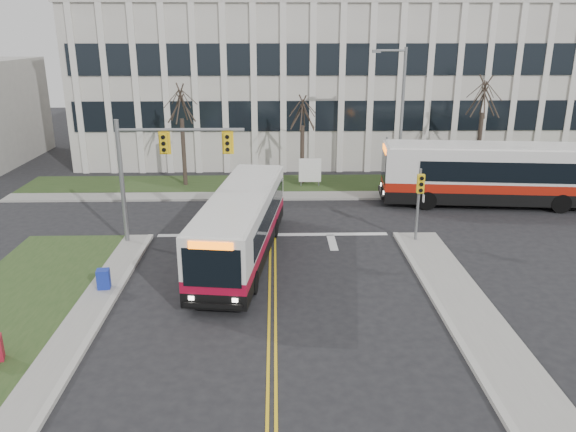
{
  "coord_description": "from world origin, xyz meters",
  "views": [
    {
      "loc": [
        0.15,
        -19.33,
        10.16
      ],
      "look_at": [
        0.73,
        5.28,
        2.0
      ],
      "focal_mm": 35.0,
      "sensor_mm": 36.0,
      "label": 1
    }
  ],
  "objects_px": {
    "streetlight": "(399,113)",
    "bus_main": "(242,227)",
    "directory_sign": "(310,171)",
    "bus_cross": "(497,176)",
    "newspaper_box_blue": "(104,280)"
  },
  "relations": [
    {
      "from": "directory_sign",
      "to": "bus_cross",
      "type": "relative_size",
      "value": 0.15
    },
    {
      "from": "directory_sign",
      "to": "bus_cross",
      "type": "bearing_deg",
      "value": -21.1
    },
    {
      "from": "bus_main",
      "to": "bus_cross",
      "type": "height_order",
      "value": "bus_cross"
    },
    {
      "from": "directory_sign",
      "to": "streetlight",
      "type": "bearing_deg",
      "value": -13.23
    },
    {
      "from": "newspaper_box_blue",
      "to": "bus_main",
      "type": "bearing_deg",
      "value": 24.27
    },
    {
      "from": "bus_cross",
      "to": "streetlight",
      "type": "bearing_deg",
      "value": -112.42
    },
    {
      "from": "directory_sign",
      "to": "bus_main",
      "type": "distance_m",
      "value": 12.97
    },
    {
      "from": "bus_main",
      "to": "bus_cross",
      "type": "distance_m",
      "value": 17.03
    },
    {
      "from": "bus_main",
      "to": "directory_sign",
      "type": "bearing_deg",
      "value": 79.91
    },
    {
      "from": "bus_main",
      "to": "bus_cross",
      "type": "xyz_separation_m",
      "value": [
        14.98,
        8.09,
        0.27
      ]
    },
    {
      "from": "streetlight",
      "to": "bus_main",
      "type": "xyz_separation_m",
      "value": [
        -9.45,
        -11.06,
        -3.65
      ]
    },
    {
      "from": "directory_sign",
      "to": "newspaper_box_blue",
      "type": "xyz_separation_m",
      "value": [
        -9.38,
        -15.8,
        -0.7
      ]
    },
    {
      "from": "bus_cross",
      "to": "newspaper_box_blue",
      "type": "height_order",
      "value": "bus_cross"
    },
    {
      "from": "directory_sign",
      "to": "bus_cross",
      "type": "height_order",
      "value": "bus_cross"
    },
    {
      "from": "bus_main",
      "to": "newspaper_box_blue",
      "type": "height_order",
      "value": "bus_main"
    }
  ]
}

